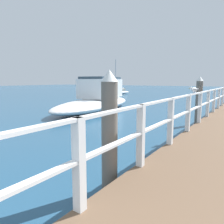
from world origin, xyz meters
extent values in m
cube|color=white|center=(-1.14, 2.45, 0.97)|extent=(0.12, 0.12, 1.15)
cube|color=white|center=(-1.14, 4.09, 0.97)|extent=(0.12, 0.12, 1.15)
cube|color=white|center=(-1.14, 5.74, 0.97)|extent=(0.12, 0.12, 1.15)
cube|color=white|center=(-1.14, 7.39, 0.97)|extent=(0.12, 0.12, 1.15)
cube|color=white|center=(-1.14, 9.04, 0.97)|extent=(0.12, 0.12, 1.15)
cube|color=white|center=(-1.14, 10.68, 0.97)|extent=(0.12, 0.12, 1.15)
cube|color=white|center=(-1.14, 12.33, 0.97)|extent=(0.12, 0.12, 1.15)
cube|color=white|center=(-1.14, 13.98, 0.97)|extent=(0.12, 0.12, 1.15)
cube|color=white|center=(-1.14, 15.63, 0.97)|extent=(0.12, 0.12, 1.15)
cube|color=white|center=(-1.14, 10.68, 1.53)|extent=(0.10, 19.77, 0.04)
cube|color=white|center=(-1.14, 10.68, 1.03)|extent=(0.10, 19.77, 0.04)
cylinder|color=#6B6056|center=(-1.52, 3.64, 0.97)|extent=(0.28, 0.28, 1.95)
cone|color=white|center=(-1.52, 3.64, 2.05)|extent=(0.29, 0.29, 0.20)
cylinder|color=#6B6056|center=(-1.52, 10.68, 0.97)|extent=(0.28, 0.28, 1.95)
cone|color=white|center=(-1.52, 10.68, 2.05)|extent=(0.29, 0.29, 0.20)
ellipsoid|color=white|center=(-1.14, 8.01, 1.67)|extent=(0.22, 0.31, 0.15)
sphere|color=white|center=(-1.20, 7.84, 1.72)|extent=(0.09, 0.09, 0.09)
cone|color=gold|center=(-1.22, 7.78, 1.72)|extent=(0.04, 0.06, 0.02)
cone|color=#939399|center=(-1.07, 8.17, 1.68)|extent=(0.09, 0.10, 0.07)
ellipsoid|color=#939399|center=(-1.14, 8.01, 1.70)|extent=(0.25, 0.27, 0.04)
cylinder|color=tan|center=(-1.11, 8.01, 1.57)|extent=(0.01, 0.01, 0.05)
cylinder|color=tan|center=(-1.16, 8.03, 1.57)|extent=(0.01, 0.01, 0.05)
ellipsoid|color=white|center=(-16.04, 26.76, 0.26)|extent=(2.68, 4.75, 0.52)
cylinder|color=#B2B2B7|center=(-16.11, 26.54, 2.71)|extent=(0.10, 0.10, 4.36)
cylinder|color=#B2B2B7|center=(-15.87, 27.30, 0.87)|extent=(0.57, 1.54, 0.08)
cube|color=beige|center=(-15.88, 27.28, 0.67)|extent=(1.22, 1.79, 0.30)
ellipsoid|color=white|center=(-8.32, 11.91, 0.40)|extent=(4.54, 9.34, 0.79)
cube|color=white|center=(-8.48, 12.79, 1.43)|extent=(2.50, 3.87, 1.27)
cube|color=#334756|center=(-8.48, 12.79, 2.14)|extent=(2.32, 3.49, 0.16)
camera|label=1|loc=(0.53, 0.66, 1.97)|focal=34.30mm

